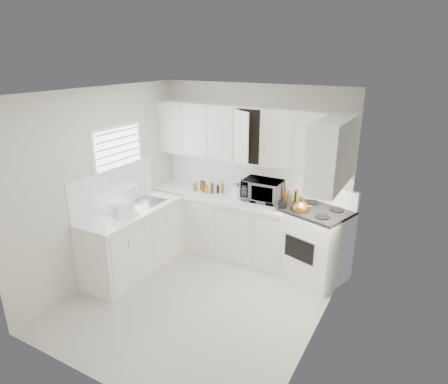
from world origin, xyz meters
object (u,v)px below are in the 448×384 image
Objects in this scene: microwave at (263,188)px; rice_cooker at (238,190)px; stove at (315,234)px; dish_rack at (121,207)px; tea_kettle at (300,207)px; utensil_crock at (283,199)px.

microwave reaches higher than rice_cooker.
stove is 2.67m from dish_rack.
tea_kettle is 1.08m from rice_cooker.
dish_rack is (-2.31, -1.27, 0.41)m from stove.
utensil_crock is 2.18m from dish_rack.
dish_rack is (-1.08, -1.35, -0.00)m from rice_cooker.
tea_kettle is 0.26m from utensil_crock.
utensil_crock is at bearing -36.31° from microwave.
microwave reaches higher than utensil_crock.
rice_cooker is at bearing -166.33° from stove.
tea_kettle is at bearing -120.89° from stove.
rice_cooker is at bearing -174.78° from microwave.
tea_kettle reaches higher than dish_rack.
utensil_crock reaches higher than rice_cooker.
tea_kettle is at bearing -0.74° from utensil_crock.
dish_rack is at bearing -159.28° from tea_kettle.
stove is at bearing 19.86° from utensil_crock.
microwave is at bearing 15.34° from rice_cooker.
stove is 5.97× the size of rice_cooker.
stove is 4.68× the size of tea_kettle.
stove reaches higher than tea_kettle.
rice_cooker is (-1.23, 0.08, 0.41)m from stove.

